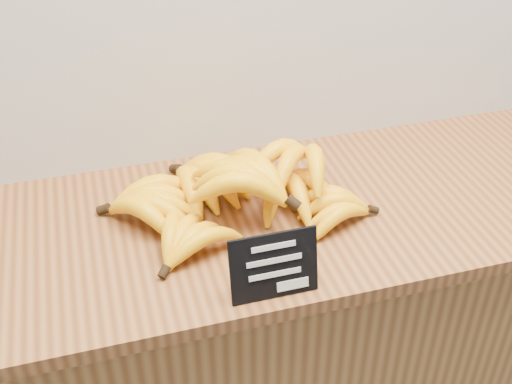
% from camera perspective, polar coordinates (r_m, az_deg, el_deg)
% --- Properties ---
extents(counter, '(1.44, 0.50, 0.90)m').
position_cam_1_polar(counter, '(1.63, -0.50, -15.59)').
color(counter, olive).
rests_on(counter, ground).
extents(counter_top, '(1.58, 0.54, 0.03)m').
position_cam_1_polar(counter_top, '(1.30, -0.61, -2.56)').
color(counter_top, brown).
rests_on(counter_top, counter).
extents(chalkboard_sign, '(0.15, 0.03, 0.12)m').
position_cam_1_polar(chalkboard_sign, '(1.08, 1.62, -6.61)').
color(chalkboard_sign, black).
rests_on(chalkboard_sign, counter_top).
extents(banana_pile, '(0.53, 0.37, 0.13)m').
position_cam_1_polar(banana_pile, '(1.27, -1.12, 0.12)').
color(banana_pile, yellow).
rests_on(banana_pile, counter_top).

